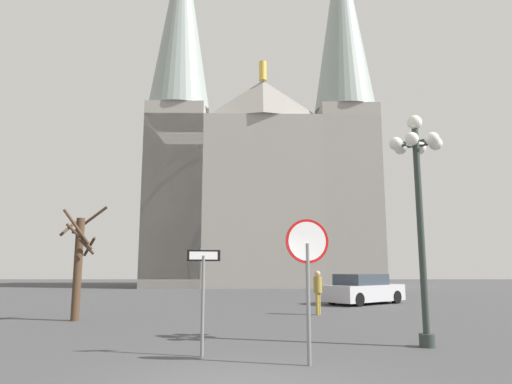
{
  "coord_description": "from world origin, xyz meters",
  "views": [
    {
      "loc": [
        0.37,
        -7.2,
        1.85
      ],
      "look_at": [
        0.27,
        18.23,
        5.99
      ],
      "focal_mm": 32.07,
      "sensor_mm": 36.0,
      "label": 1
    }
  ],
  "objects_px": {
    "cathedral": "(264,159)",
    "stop_sign": "(309,260)",
    "parked_car_near_silver": "(365,290)",
    "pedestrian_walking": "(320,288)",
    "street_lamp": "(420,185)",
    "one_way_arrow_sign": "(205,287)",
    "bare_tree": "(81,261)"
  },
  "relations": [
    {
      "from": "cathedral",
      "to": "stop_sign",
      "type": "height_order",
      "value": "cathedral"
    },
    {
      "from": "parked_car_near_silver",
      "to": "pedestrian_walking",
      "type": "height_order",
      "value": "pedestrian_walking"
    },
    {
      "from": "pedestrian_walking",
      "to": "street_lamp",
      "type": "bearing_deg",
      "value": -77.57
    },
    {
      "from": "stop_sign",
      "to": "pedestrian_walking",
      "type": "bearing_deg",
      "value": 81.27
    },
    {
      "from": "cathedral",
      "to": "stop_sign",
      "type": "relative_size",
      "value": 13.0
    },
    {
      "from": "cathedral",
      "to": "street_lamp",
      "type": "bearing_deg",
      "value": -83.84
    },
    {
      "from": "street_lamp",
      "to": "pedestrian_walking",
      "type": "bearing_deg",
      "value": 102.43
    },
    {
      "from": "cathedral",
      "to": "pedestrian_walking",
      "type": "height_order",
      "value": "cathedral"
    },
    {
      "from": "pedestrian_walking",
      "to": "cathedral",
      "type": "bearing_deg",
      "value": 94.31
    },
    {
      "from": "cathedral",
      "to": "one_way_arrow_sign",
      "type": "bearing_deg",
      "value": -92.93
    },
    {
      "from": "street_lamp",
      "to": "parked_car_near_silver",
      "type": "height_order",
      "value": "street_lamp"
    },
    {
      "from": "parked_car_near_silver",
      "to": "bare_tree",
      "type": "bearing_deg",
      "value": -148.5
    },
    {
      "from": "bare_tree",
      "to": "street_lamp",
      "type": "bearing_deg",
      "value": -26.96
    },
    {
      "from": "street_lamp",
      "to": "bare_tree",
      "type": "relative_size",
      "value": 1.38
    },
    {
      "from": "street_lamp",
      "to": "bare_tree",
      "type": "height_order",
      "value": "street_lamp"
    },
    {
      "from": "street_lamp",
      "to": "parked_car_near_silver",
      "type": "distance_m",
      "value": 12.77
    },
    {
      "from": "street_lamp",
      "to": "parked_car_near_silver",
      "type": "relative_size",
      "value": 1.24
    },
    {
      "from": "one_way_arrow_sign",
      "to": "parked_car_near_silver",
      "type": "relative_size",
      "value": 0.49
    },
    {
      "from": "stop_sign",
      "to": "bare_tree",
      "type": "bearing_deg",
      "value": 135.15
    },
    {
      "from": "stop_sign",
      "to": "bare_tree",
      "type": "height_order",
      "value": "bare_tree"
    },
    {
      "from": "stop_sign",
      "to": "street_lamp",
      "type": "xyz_separation_m",
      "value": [
        2.97,
        2.01,
        1.85
      ]
    },
    {
      "from": "street_lamp",
      "to": "one_way_arrow_sign",
      "type": "bearing_deg",
      "value": -167.63
    },
    {
      "from": "street_lamp",
      "to": "bare_tree",
      "type": "xyz_separation_m",
      "value": [
        -10.2,
        5.19,
        -1.79
      ]
    },
    {
      "from": "cathedral",
      "to": "pedestrian_walking",
      "type": "xyz_separation_m",
      "value": [
        1.85,
        -24.55,
        -10.95
      ]
    },
    {
      "from": "pedestrian_walking",
      "to": "bare_tree",
      "type": "bearing_deg",
      "value": -167.43
    },
    {
      "from": "one_way_arrow_sign",
      "to": "parked_car_near_silver",
      "type": "height_order",
      "value": "one_way_arrow_sign"
    },
    {
      "from": "cathedral",
      "to": "street_lamp",
      "type": "distance_m",
      "value": 32.87
    },
    {
      "from": "cathedral",
      "to": "stop_sign",
      "type": "bearing_deg",
      "value": -89.23
    },
    {
      "from": "one_way_arrow_sign",
      "to": "street_lamp",
      "type": "relative_size",
      "value": 0.39
    },
    {
      "from": "one_way_arrow_sign",
      "to": "parked_car_near_silver",
      "type": "bearing_deg",
      "value": 64.15
    },
    {
      "from": "one_way_arrow_sign",
      "to": "bare_tree",
      "type": "height_order",
      "value": "bare_tree"
    },
    {
      "from": "parked_car_near_silver",
      "to": "pedestrian_walking",
      "type": "distance_m",
      "value": 5.99
    }
  ]
}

